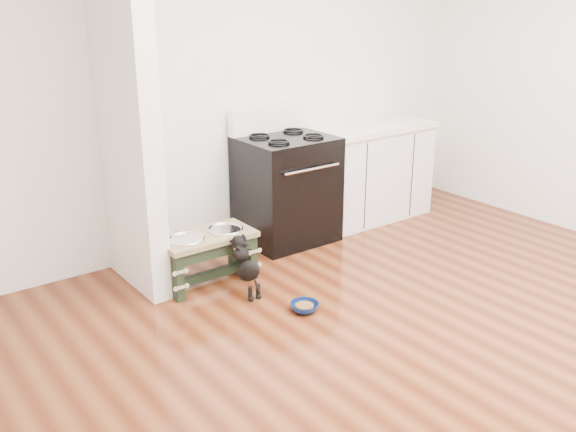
% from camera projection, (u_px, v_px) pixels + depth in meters
% --- Properties ---
extents(ground, '(5.00, 5.00, 0.00)m').
position_uv_depth(ground, '(462.00, 351.00, 3.95)').
color(ground, '#481D0C').
rests_on(ground, ground).
extents(room_shell, '(5.00, 5.00, 5.00)m').
position_uv_depth(room_shell, '(490.00, 86.00, 3.40)').
color(room_shell, silver).
rests_on(room_shell, ground).
extents(partition_wall, '(0.15, 0.80, 2.70)m').
position_uv_depth(partition_wall, '(125.00, 105.00, 4.42)').
color(partition_wall, silver).
rests_on(partition_wall, ground).
extents(oven_range, '(0.76, 0.69, 1.14)m').
position_uv_depth(oven_range, '(286.00, 187.00, 5.56)').
color(oven_range, black).
rests_on(oven_range, ground).
extents(cabinet_run, '(1.24, 0.64, 0.91)m').
position_uv_depth(cabinet_run, '(367.00, 171.00, 6.13)').
color(cabinet_run, silver).
rests_on(cabinet_run, ground).
extents(dog_feeder, '(0.71, 0.38, 0.41)m').
position_uv_depth(dog_feeder, '(207.00, 249.00, 4.77)').
color(dog_feeder, black).
rests_on(dog_feeder, ground).
extents(puppy, '(0.13, 0.37, 0.43)m').
position_uv_depth(puppy, '(246.00, 264.00, 4.61)').
color(puppy, black).
rests_on(puppy, ground).
extents(floor_bowl, '(0.25, 0.25, 0.06)m').
position_uv_depth(floor_bowl, '(304.00, 307.00, 4.42)').
color(floor_bowl, '#0B1D4F').
rests_on(floor_bowl, ground).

